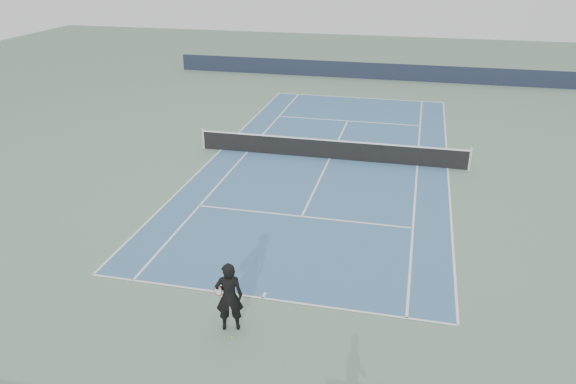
# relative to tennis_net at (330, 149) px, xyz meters

# --- Properties ---
(ground) EXTENTS (80.00, 80.00, 0.00)m
(ground) POSITION_rel_tennis_net_xyz_m (0.00, 0.00, -0.50)
(ground) COLOR slate
(court_surface) EXTENTS (10.97, 23.77, 0.01)m
(court_surface) POSITION_rel_tennis_net_xyz_m (0.00, 0.00, -0.50)
(court_surface) COLOR #3C658F
(court_surface) RESTS_ON ground
(tennis_net) EXTENTS (12.90, 0.10, 1.07)m
(tennis_net) POSITION_rel_tennis_net_xyz_m (0.00, 0.00, 0.00)
(tennis_net) COLOR silver
(tennis_net) RESTS_ON ground
(windscreen_far) EXTENTS (30.00, 0.25, 1.20)m
(windscreen_far) POSITION_rel_tennis_net_xyz_m (0.00, 17.88, 0.10)
(windscreen_far) COLOR black
(windscreen_far) RESTS_ON ground
(tennis_player) EXTENTS (0.89, 0.74, 2.00)m
(tennis_player) POSITION_rel_tennis_net_xyz_m (-0.47, -13.38, 0.50)
(tennis_player) COLOR black
(tennis_player) RESTS_ON ground
(tennis_ball) EXTENTS (0.07, 0.07, 0.07)m
(tennis_ball) POSITION_rel_tennis_net_xyz_m (-0.29, -13.81, -0.47)
(tennis_ball) COLOR #C5E02D
(tennis_ball) RESTS_ON ground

